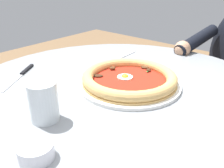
% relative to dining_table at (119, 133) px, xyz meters
% --- Properties ---
extents(dining_table, '(1.02, 1.02, 0.75)m').
position_rel_dining_table_xyz_m(dining_table, '(0.00, 0.00, 0.00)').
color(dining_table, gray).
rests_on(dining_table, ground).
extents(pizza_on_plate, '(0.32, 0.32, 0.04)m').
position_rel_dining_table_xyz_m(pizza_on_plate, '(-0.05, 0.00, 0.18)').
color(pizza_on_plate, white).
rests_on(pizza_on_plate, dining_table).
extents(water_glass, '(0.07, 0.07, 0.10)m').
position_rel_dining_table_xyz_m(water_glass, '(0.24, -0.04, 0.20)').
color(water_glass, silver).
rests_on(water_glass, dining_table).
extents(steak_knife, '(0.19, 0.13, 0.01)m').
position_rel_dining_table_xyz_m(steak_knife, '(0.12, -0.34, 0.16)').
color(steak_knife, silver).
rests_on(steak_knife, dining_table).
extents(ramekin_capers, '(0.07, 0.07, 0.03)m').
position_rel_dining_table_xyz_m(ramekin_capers, '(0.33, 0.06, 0.18)').
color(ramekin_capers, white).
rests_on(ramekin_capers, dining_table).
extents(fork_utensil, '(0.16, 0.02, 0.00)m').
position_rel_dining_table_xyz_m(fork_utensil, '(-0.26, -0.18, 0.16)').
color(fork_utensil, '#BCBCC1').
rests_on(fork_utensil, dining_table).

